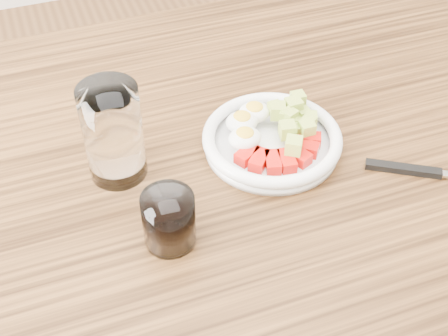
% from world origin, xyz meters
% --- Properties ---
extents(dining_table, '(1.50, 0.90, 0.77)m').
position_xyz_m(dining_table, '(0.00, 0.00, 0.67)').
color(dining_table, brown).
rests_on(dining_table, ground).
extents(bowl, '(0.19, 0.19, 0.05)m').
position_xyz_m(bowl, '(0.07, 0.06, 0.79)').
color(bowl, white).
rests_on(bowl, dining_table).
extents(fork, '(0.18, 0.12, 0.01)m').
position_xyz_m(fork, '(0.24, -0.06, 0.77)').
color(fork, black).
rests_on(fork, dining_table).
extents(water_glass, '(0.07, 0.07, 0.13)m').
position_xyz_m(water_glass, '(-0.13, 0.08, 0.84)').
color(water_glass, white).
rests_on(water_glass, dining_table).
extents(coffee_glass, '(0.06, 0.06, 0.07)m').
position_xyz_m(coffee_glass, '(-0.10, -0.05, 0.80)').
color(coffee_glass, white).
rests_on(coffee_glass, dining_table).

